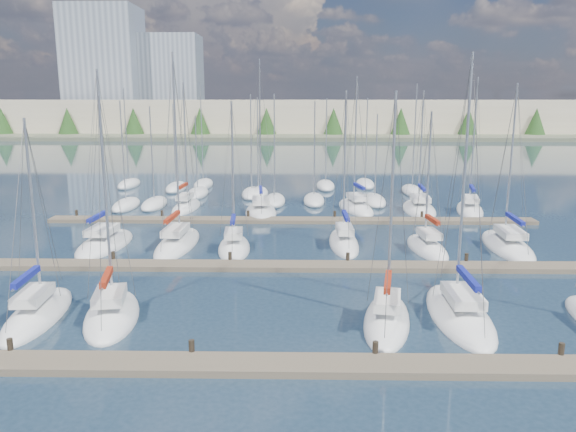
{
  "coord_description": "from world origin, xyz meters",
  "views": [
    {
      "loc": [
        0.63,
        -19.71,
        11.27
      ],
      "look_at": [
        0.0,
        14.0,
        4.0
      ],
      "focal_mm": 35.0,
      "sensor_mm": 36.0,
      "label": 1
    }
  ],
  "objects_px": {
    "sailboat_q": "(419,209)",
    "sailboat_m": "(507,246)",
    "sailboat_l": "(427,248)",
    "sailboat_i": "(178,243)",
    "sailboat_c": "(112,315)",
    "sailboat_h": "(105,244)",
    "sailboat_k": "(344,242)",
    "sailboat_b": "(38,314)",
    "sailboat_r": "(470,210)",
    "sailboat_j": "(234,247)",
    "sailboat_n": "(186,207)",
    "sailboat_e": "(459,314)",
    "sailboat_o": "(261,212)",
    "sailboat_d": "(387,320)",
    "sailboat_p": "(356,207)"
  },
  "relations": [
    {
      "from": "sailboat_l",
      "to": "sailboat_d",
      "type": "bearing_deg",
      "value": -115.44
    },
    {
      "from": "sailboat_r",
      "to": "sailboat_n",
      "type": "distance_m",
      "value": 28.33
    },
    {
      "from": "sailboat_e",
      "to": "sailboat_d",
      "type": "bearing_deg",
      "value": -166.48
    },
    {
      "from": "sailboat_p",
      "to": "sailboat_q",
      "type": "height_order",
      "value": "sailboat_p"
    },
    {
      "from": "sailboat_n",
      "to": "sailboat_e",
      "type": "relative_size",
      "value": 0.95
    },
    {
      "from": "sailboat_r",
      "to": "sailboat_e",
      "type": "relative_size",
      "value": 0.98
    },
    {
      "from": "sailboat_i",
      "to": "sailboat_p",
      "type": "bearing_deg",
      "value": 46.11
    },
    {
      "from": "sailboat_r",
      "to": "sailboat_h",
      "type": "bearing_deg",
      "value": -145.71
    },
    {
      "from": "sailboat_k",
      "to": "sailboat_r",
      "type": "bearing_deg",
      "value": 43.01
    },
    {
      "from": "sailboat_l",
      "to": "sailboat_k",
      "type": "xyz_separation_m",
      "value": [
        -6.07,
        1.4,
        0.01
      ]
    },
    {
      "from": "sailboat_n",
      "to": "sailboat_h",
      "type": "bearing_deg",
      "value": -98.91
    },
    {
      "from": "sailboat_q",
      "to": "sailboat_h",
      "type": "xyz_separation_m",
      "value": [
        -26.82,
        -13.88,
        0.0
      ]
    },
    {
      "from": "sailboat_d",
      "to": "sailboat_o",
      "type": "bearing_deg",
      "value": 117.52
    },
    {
      "from": "sailboat_b",
      "to": "sailboat_c",
      "type": "bearing_deg",
      "value": -4.82
    },
    {
      "from": "sailboat_l",
      "to": "sailboat_m",
      "type": "xyz_separation_m",
      "value": [
        6.18,
        0.71,
        -0.01
      ]
    },
    {
      "from": "sailboat_q",
      "to": "sailboat_m",
      "type": "relative_size",
      "value": 0.97
    },
    {
      "from": "sailboat_i",
      "to": "sailboat_h",
      "type": "bearing_deg",
      "value": -176.33
    },
    {
      "from": "sailboat_q",
      "to": "sailboat_h",
      "type": "distance_m",
      "value": 30.2
    },
    {
      "from": "sailboat_j",
      "to": "sailboat_i",
      "type": "distance_m",
      "value": 4.58
    },
    {
      "from": "sailboat_k",
      "to": "sailboat_l",
      "type": "bearing_deg",
      "value": -13.8
    },
    {
      "from": "sailboat_n",
      "to": "sailboat_i",
      "type": "relative_size",
      "value": 0.88
    },
    {
      "from": "sailboat_o",
      "to": "sailboat_d",
      "type": "bearing_deg",
      "value": -77.76
    },
    {
      "from": "sailboat_e",
      "to": "sailboat_k",
      "type": "relative_size",
      "value": 1.14
    },
    {
      "from": "sailboat_h",
      "to": "sailboat_b",
      "type": "xyz_separation_m",
      "value": [
        1.3,
        -14.09,
        -0.0
      ]
    },
    {
      "from": "sailboat_d",
      "to": "sailboat_e",
      "type": "distance_m",
      "value": 3.96
    },
    {
      "from": "sailboat_q",
      "to": "sailboat_e",
      "type": "distance_m",
      "value": 27.82
    },
    {
      "from": "sailboat_k",
      "to": "sailboat_o",
      "type": "bearing_deg",
      "value": 120.85
    },
    {
      "from": "sailboat_h",
      "to": "sailboat_n",
      "type": "distance_m",
      "value": 14.67
    },
    {
      "from": "sailboat_o",
      "to": "sailboat_k",
      "type": "bearing_deg",
      "value": -62.99
    },
    {
      "from": "sailboat_k",
      "to": "sailboat_c",
      "type": "bearing_deg",
      "value": -132.36
    },
    {
      "from": "sailboat_d",
      "to": "sailboat_c",
      "type": "bearing_deg",
      "value": -171.03
    },
    {
      "from": "sailboat_b",
      "to": "sailboat_e",
      "type": "bearing_deg",
      "value": -3.21
    },
    {
      "from": "sailboat_l",
      "to": "sailboat_n",
      "type": "relative_size",
      "value": 0.82
    },
    {
      "from": "sailboat_l",
      "to": "sailboat_o",
      "type": "xyz_separation_m",
      "value": [
        -13.22,
        13.02,
        0.01
      ]
    },
    {
      "from": "sailboat_q",
      "to": "sailboat_l",
      "type": "relative_size",
      "value": 1.15
    },
    {
      "from": "sailboat_j",
      "to": "sailboat_b",
      "type": "xyz_separation_m",
      "value": [
        -8.7,
        -13.15,
        -0.01
      ]
    },
    {
      "from": "sailboat_j",
      "to": "sailboat_c",
      "type": "height_order",
      "value": "sailboat_c"
    },
    {
      "from": "sailboat_q",
      "to": "sailboat_i",
      "type": "distance_m",
      "value": 25.34
    },
    {
      "from": "sailboat_k",
      "to": "sailboat_i",
      "type": "height_order",
      "value": "sailboat_i"
    },
    {
      "from": "sailboat_h",
      "to": "sailboat_l",
      "type": "relative_size",
      "value": 1.28
    },
    {
      "from": "sailboat_n",
      "to": "sailboat_l",
      "type": "bearing_deg",
      "value": -31.09
    },
    {
      "from": "sailboat_j",
      "to": "sailboat_k",
      "type": "height_order",
      "value": "sailboat_k"
    },
    {
      "from": "sailboat_r",
      "to": "sailboat_m",
      "type": "bearing_deg",
      "value": -83.94
    },
    {
      "from": "sailboat_e",
      "to": "sailboat_m",
      "type": "bearing_deg",
      "value": 62.67
    },
    {
      "from": "sailboat_i",
      "to": "sailboat_c",
      "type": "bearing_deg",
      "value": -89.07
    },
    {
      "from": "sailboat_d",
      "to": "sailboat_b",
      "type": "bearing_deg",
      "value": -170.79
    },
    {
      "from": "sailboat_l",
      "to": "sailboat_n",
      "type": "xyz_separation_m",
      "value": [
        -20.93,
        15.02,
        0.02
      ]
    },
    {
      "from": "sailboat_q",
      "to": "sailboat_d",
      "type": "bearing_deg",
      "value": -101.52
    },
    {
      "from": "sailboat_r",
      "to": "sailboat_k",
      "type": "bearing_deg",
      "value": -125.04
    },
    {
      "from": "sailboat_h",
      "to": "sailboat_n",
      "type": "relative_size",
      "value": 1.04
    }
  ]
}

